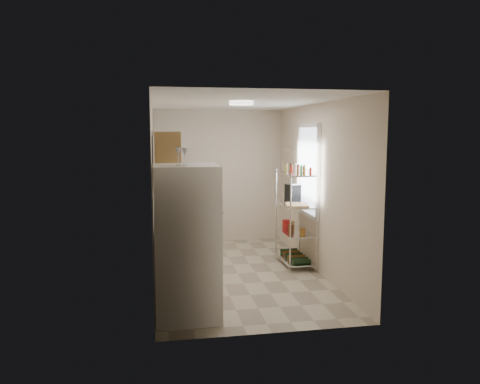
% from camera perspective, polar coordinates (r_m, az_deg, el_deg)
% --- Properties ---
extents(room, '(2.52, 4.42, 2.62)m').
position_cam_1_polar(room, '(7.04, -0.28, 0.27)').
color(room, '#BFB59B').
rests_on(room, ground).
extents(counter_run, '(0.63, 3.51, 0.90)m').
position_cam_1_polar(counter_run, '(7.53, -7.80, -5.89)').
color(counter_run, '#B4864D').
rests_on(counter_run, ground).
extents(upper_cabinets, '(0.33, 2.20, 0.72)m').
position_cam_1_polar(upper_cabinets, '(7.00, -8.99, 4.33)').
color(upper_cabinets, '#B4864D').
rests_on(upper_cabinets, room).
extents(range_hood, '(0.50, 0.60, 0.12)m').
position_cam_1_polar(range_hood, '(7.83, -8.65, 1.55)').
color(range_hood, '#B7BABC').
rests_on(range_hood, room).
extents(window, '(0.06, 1.00, 1.46)m').
position_cam_1_polar(window, '(7.66, 8.34, 2.63)').
color(window, white).
rests_on(window, room).
extents(bakers_rack, '(0.45, 0.90, 1.73)m').
position_cam_1_polar(bakers_rack, '(7.59, 6.84, -0.74)').
color(bakers_rack, silver).
rests_on(bakers_rack, ground).
extents(ceiling_dome, '(0.34, 0.34, 0.05)m').
position_cam_1_polar(ceiling_dome, '(6.71, 0.16, 10.79)').
color(ceiling_dome, white).
rests_on(ceiling_dome, room).
extents(refrigerator, '(0.74, 0.74, 1.79)m').
position_cam_1_polar(refrigerator, '(5.48, -6.49, -6.09)').
color(refrigerator, white).
rests_on(refrigerator, ground).
extents(wine_glass_a, '(0.07, 0.07, 0.19)m').
position_cam_1_polar(wine_glass_a, '(5.26, -6.72, 4.29)').
color(wine_glass_a, silver).
rests_on(wine_glass_a, refrigerator).
extents(wine_glass_b, '(0.07, 0.07, 0.20)m').
position_cam_1_polar(wine_glass_b, '(5.27, -7.52, 4.33)').
color(wine_glass_b, silver).
rests_on(wine_glass_b, refrigerator).
extents(rice_cooker, '(0.23, 0.23, 0.19)m').
position_cam_1_polar(rice_cooker, '(7.33, -7.96, -1.94)').
color(rice_cooker, silver).
rests_on(rice_cooker, counter_run).
extents(frying_pan_large, '(0.30, 0.30, 0.04)m').
position_cam_1_polar(frying_pan_large, '(7.61, -8.35, -2.15)').
color(frying_pan_large, black).
rests_on(frying_pan_large, counter_run).
extents(frying_pan_small, '(0.29, 0.29, 0.04)m').
position_cam_1_polar(frying_pan_small, '(7.98, -8.05, -1.72)').
color(frying_pan_small, black).
rests_on(frying_pan_small, counter_run).
extents(cutting_board, '(0.43, 0.50, 0.03)m').
position_cam_1_polar(cutting_board, '(7.41, 6.97, -1.58)').
color(cutting_board, tan).
rests_on(cutting_board, bakers_rack).
extents(espresso_machine, '(0.23, 0.29, 0.31)m').
position_cam_1_polar(espresso_machine, '(7.91, 6.45, -0.00)').
color(espresso_machine, black).
rests_on(espresso_machine, bakers_rack).
extents(storage_bag, '(0.11, 0.14, 0.14)m').
position_cam_1_polar(storage_bag, '(7.88, 5.69, -3.92)').
color(storage_bag, '#9F1513').
rests_on(storage_bag, bakers_rack).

